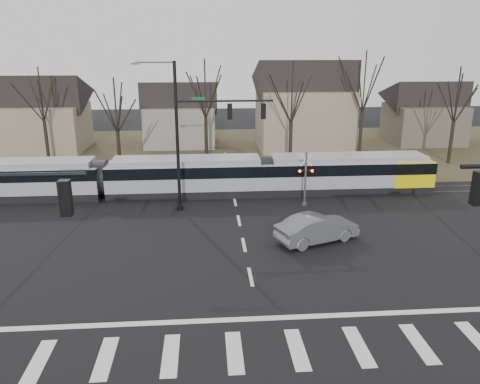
{
  "coord_description": "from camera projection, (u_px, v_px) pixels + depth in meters",
  "views": [
    {
      "loc": [
        -2.14,
        -19.04,
        11.01
      ],
      "look_at": [
        0.0,
        9.0,
        2.3
      ],
      "focal_mm": 35.0,
      "sensor_mm": 36.0,
      "label": 1
    }
  ],
  "objects": [
    {
      "name": "tram",
      "position": [
        185.0,
        175.0,
        36.04
      ],
      "size": [
        38.92,
        2.89,
        2.95
      ],
      "color": "gray",
      "rests_on": "ground"
    },
    {
      "name": "crosswalk",
      "position": [
        266.0,
        351.0,
        17.74
      ],
      "size": [
        27.0,
        2.6,
        0.01
      ],
      "color": "silver",
      "rests_on": "ground"
    },
    {
      "name": "tree_row",
      "position": [
        247.0,
        113.0,
        44.98
      ],
      "size": [
        59.2,
        7.2,
        10.0
      ],
      "color": "black",
      "rests_on": "ground"
    },
    {
      "name": "grass_verge",
      "position": [
        224.0,
        151.0,
        52.03
      ],
      "size": [
        140.0,
        28.0,
        0.01
      ],
      "primitive_type": "cube",
      "color": "#38331E",
      "rests_on": "ground"
    },
    {
      "name": "house_d",
      "position": [
        425.0,
        109.0,
        55.45
      ],
      "size": [
        8.64,
        7.56,
        7.65
      ],
      "color": "brown",
      "rests_on": "ground"
    },
    {
      "name": "ground",
      "position": [
        255.0,
        297.0,
        21.55
      ],
      "size": [
        140.0,
        140.0,
        0.0
      ],
      "primitive_type": "plane",
      "color": "black"
    },
    {
      "name": "house_c",
      "position": [
        304.0,
        102.0,
        52.09
      ],
      "size": [
        10.8,
        8.64,
        10.1
      ],
      "color": "gray",
      "rests_on": "ground"
    },
    {
      "name": "rail_crossing_signal",
      "position": [
        305.0,
        180.0,
        33.54
      ],
      "size": [
        1.08,
        0.36,
        4.0
      ],
      "color": "#59595B",
      "rests_on": "ground"
    },
    {
      "name": "lane_dashes",
      "position": [
        233.0,
        194.0,
        36.79
      ],
      "size": [
        0.18,
        30.0,
        0.01
      ],
      "color": "silver",
      "rests_on": "ground"
    },
    {
      "name": "house_a",
      "position": [
        41.0,
        110.0,
        51.16
      ],
      "size": [
        9.72,
        8.64,
        8.6
      ],
      "color": "gray",
      "rests_on": "ground"
    },
    {
      "name": "house_b",
      "position": [
        180.0,
        111.0,
        54.3
      ],
      "size": [
        8.64,
        7.56,
        7.65
      ],
      "color": "gray",
      "rests_on": "ground"
    },
    {
      "name": "sedan",
      "position": [
        317.0,
        228.0,
        27.52
      ],
      "size": [
        5.26,
        6.27,
        1.66
      ],
      "primitive_type": "imported",
      "rotation": [
        0.0,
        0.0,
        1.95
      ],
      "color": "#5C5E64",
      "rests_on": "ground"
    },
    {
      "name": "rail_pair",
      "position": [
        233.0,
        194.0,
        36.59
      ],
      "size": [
        90.0,
        1.52,
        0.06
      ],
      "color": "#59595E",
      "rests_on": "ground"
    },
    {
      "name": "signal_pole_far",
      "position": [
        201.0,
        130.0,
        31.6
      ],
      "size": [
        9.28,
        0.44,
        10.2
      ],
      "color": "black",
      "rests_on": "ground"
    },
    {
      "name": "stop_line",
      "position": [
        259.0,
        319.0,
        19.84
      ],
      "size": [
        28.0,
        0.35,
        0.01
      ],
      "primitive_type": "cube",
      "color": "silver",
      "rests_on": "ground"
    }
  ]
}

